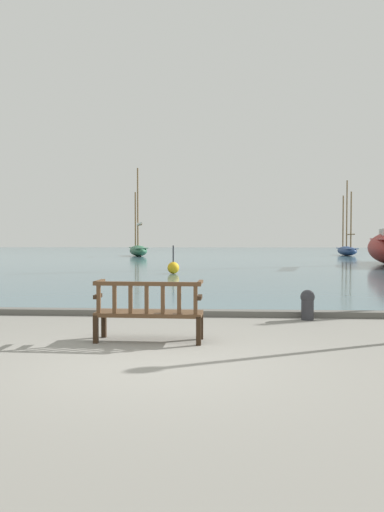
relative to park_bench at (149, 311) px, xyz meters
The scene contains 8 objects.
ground_plane 1.38m from the park_bench, 81.06° to the right, with size 160.00×160.00×0.00m, color gray.
harbor_water 42.72m from the park_bench, 89.73° to the left, with size 100.00×80.00×0.08m, color #476670.
quay_edge_kerb 2.61m from the park_bench, 85.49° to the left, with size 40.00×0.30×0.12m, color #5B5954.
park_bench is the anchor object (origin of this frame).
sailboat_nearest_port 36.16m from the park_bench, 100.02° to the left, with size 2.89×5.42×7.65m.
sailboat_nearest_starboard 40.17m from the park_bench, 72.28° to the left, with size 1.22×5.16×6.76m.
mooring_bollard 3.52m from the park_bench, 39.08° to the left, with size 0.27×0.27×0.58m.
channel_buoy 13.68m from the park_bench, 94.22° to the left, with size 0.50×0.50×1.20m.
Camera 1 is at (0.91, -6.12, 1.54)m, focal length 35.00 mm.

